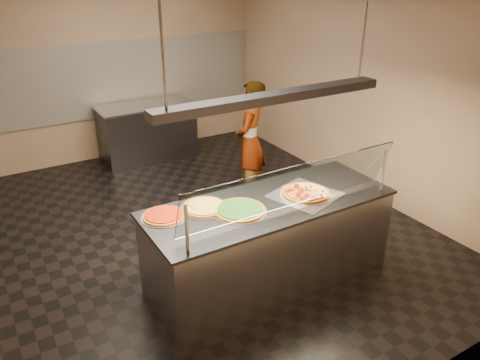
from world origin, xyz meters
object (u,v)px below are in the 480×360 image
perforated_tray (305,194)px  worker (250,141)px  pizza_spatula (197,207)px  sneeze_guard (293,187)px  pizza_spinach (239,210)px  prep_table (148,132)px  half_pizza_pepperoni (296,195)px  half_pizza_sausage (314,190)px  pizza_cheese (204,206)px  serving_counter (269,242)px  pizza_tomato (163,216)px  heat_lamp_housing (274,97)px

perforated_tray → worker: worker is taller
perforated_tray → pizza_spatula: pizza_spatula is taller
worker → sneeze_guard: bearing=24.4°
pizza_spinach → prep_table: bearing=82.1°
half_pizza_pepperoni → half_pizza_sausage: 0.23m
pizza_cheese → serving_counter: bearing=-19.1°
pizza_tomato → worker: (1.89, 1.54, -0.13)m
half_pizza_sausage → worker: 1.90m
pizza_cheese → pizza_spatula: 0.07m
serving_counter → half_pizza_sausage: size_ratio=4.65×
serving_counter → prep_table: size_ratio=1.59×
heat_lamp_housing → worker: bearing=63.4°
pizza_cheese → heat_lamp_housing: (0.61, -0.21, 1.01)m
pizza_spatula → worker: 2.22m
perforated_tray → half_pizza_pepperoni: size_ratio=1.37×
perforated_tray → pizza_spinach: 0.73m
perforated_tray → heat_lamp_housing: heat_lamp_housing is taller
half_pizza_sausage → pizza_tomato: bearing=168.4°
half_pizza_sausage → pizza_cheese: bearing=165.8°
serving_counter → heat_lamp_housing: 1.48m
half_pizza_pepperoni → pizza_tomato: size_ratio=1.30×
half_pizza_pepperoni → worker: worker is taller
perforated_tray → pizza_tomato: (-1.37, 0.31, 0.01)m
serving_counter → pizza_spatula: 0.86m
pizza_spatula → worker: worker is taller
pizza_spatula → prep_table: pizza_spatula is taller
half_pizza_pepperoni → heat_lamp_housing: 1.02m
sneeze_guard → prep_table: sneeze_guard is taller
sneeze_guard → pizza_spinach: bearing=137.8°
prep_table → heat_lamp_housing: size_ratio=0.67×
pizza_spinach → sneeze_guard: bearing=-42.2°
prep_table → pizza_spinach: bearing=-97.9°
pizza_cheese → pizza_spinach: bearing=-42.3°
perforated_tray → half_pizza_pepperoni: bearing=-179.9°
sneeze_guard → pizza_tomato: sneeze_guard is taller
pizza_spinach → pizza_cheese: 0.34m
pizza_spatula → pizza_spinach: bearing=-36.3°
serving_counter → heat_lamp_housing: bearing=0.0°
half_pizza_sausage → pizza_spatula: size_ratio=2.28×
half_pizza_sausage → pizza_cheese: 1.13m
serving_counter → heat_lamp_housing: size_ratio=1.07×
half_pizza_sausage → serving_counter: bearing=172.4°
prep_table → half_pizza_sausage: bearing=-85.6°
perforated_tray → pizza_spinach: pizza_spinach is taller
pizza_cheese → heat_lamp_housing: 1.20m
perforated_tray → half_pizza_sausage: (0.11, 0.00, 0.02)m
pizza_spinach → prep_table: 3.96m
pizza_tomato → pizza_cheese: bearing=-4.3°
half_pizza_pepperoni → pizza_spatula: (-0.93, 0.28, -0.01)m
pizza_spinach → pizza_cheese: (-0.25, 0.23, -0.00)m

